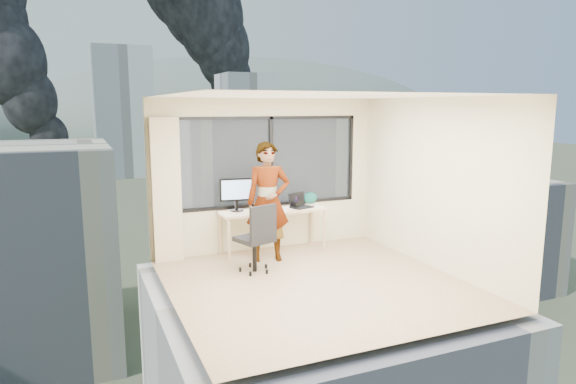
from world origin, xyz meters
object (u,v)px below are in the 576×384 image
person (268,202)px  handbag (310,198)px  game_console (264,205)px  monitor (237,194)px  laptop (302,201)px  chair (254,237)px  desk (273,231)px

person → handbag: size_ratio=7.20×
person → game_console: size_ratio=6.59×
monitor → laptop: bearing=-1.7°
monitor → game_console: monitor is taller
person → laptop: 0.79m
chair → laptop: 1.41m
chair → laptop: (1.13, 0.78, 0.33)m
person → monitor: bearing=141.7°
handbag → chair: bearing=-124.7°
game_console → chair: bearing=-130.2°
person → monitor: 0.62m
game_console → handbag: 0.87m
game_console → laptop: laptop is taller
chair → monitor: 1.08m
desk → handbag: (0.80, 0.21, 0.48)m
desk → person: bearing=-121.3°
person → game_console: 0.66m
handbag → game_console: bearing=-164.2°
chair → game_console: 1.25m
monitor → game_console: bearing=22.4°
handbag → desk: bearing=-146.2°
game_console → laptop: bearing=-42.4°
laptop → handbag: bearing=23.8°
monitor → game_console: (0.52, 0.14, -0.24)m
handbag → person: bearing=-131.7°
desk → handbag: 0.96m
person → laptop: size_ratio=5.09×
game_console → handbag: handbag is taller
desk → game_console: bearing=105.1°
game_console → person: bearing=-117.0°
person → game_console: person is taller
monitor → handbag: 1.41m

